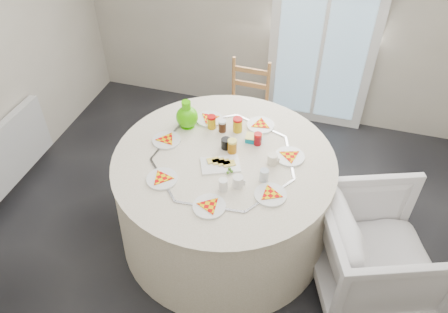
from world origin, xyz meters
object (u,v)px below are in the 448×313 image
(table, at_px, (224,198))
(green_pitcher, at_px, (187,116))
(wooden_chair, at_px, (246,105))
(armchair, at_px, (378,248))
(radiator, at_px, (7,155))

(table, relative_size, green_pitcher, 7.48)
(green_pitcher, bearing_deg, wooden_chair, 53.87)
(table, bearing_deg, armchair, -7.71)
(radiator, bearing_deg, green_pitcher, 12.17)
(table, height_order, armchair, armchair)
(wooden_chair, relative_size, green_pitcher, 4.01)
(radiator, distance_m, wooden_chair, 2.11)
(table, xyz_separation_m, armchair, (1.13, -0.15, 0.02))
(wooden_chair, distance_m, green_pitcher, 0.95)
(wooden_chair, xyz_separation_m, armchair, (1.25, -1.25, -0.08))
(radiator, distance_m, green_pitcher, 1.62)
(armchair, relative_size, green_pitcher, 3.75)
(table, bearing_deg, green_pitcher, 143.34)
(radiator, relative_size, green_pitcher, 4.65)
(green_pitcher, bearing_deg, radiator, 173.05)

